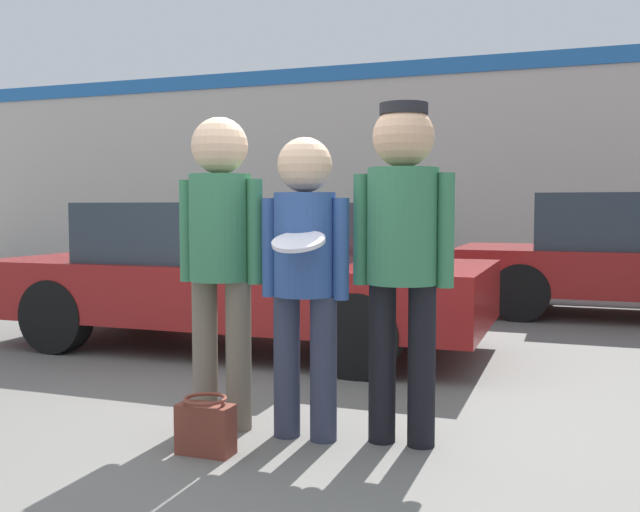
{
  "coord_description": "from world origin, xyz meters",
  "views": [
    {
      "loc": [
        1.67,
        -3.54,
        1.3
      ],
      "look_at": [
        0.26,
        0.38,
        1.01
      ],
      "focal_mm": 40.0,
      "sensor_mm": 36.0,
      "label": 1
    }
  ],
  "objects_px": {
    "parked_car_far": "(639,255)",
    "handbag": "(206,427)",
    "person_middle_with_frisbee": "(305,261)",
    "parked_car_near": "(236,273)",
    "person_left": "(221,241)",
    "shrub": "(370,244)",
    "person_right": "(403,237)"
  },
  "relations": [
    {
      "from": "person_middle_with_frisbee",
      "to": "person_right",
      "type": "distance_m",
      "value": 0.56
    },
    {
      "from": "person_left",
      "to": "handbag",
      "type": "bearing_deg",
      "value": -73.18
    },
    {
      "from": "person_middle_with_frisbee",
      "to": "parked_car_near",
      "type": "xyz_separation_m",
      "value": [
        -1.56,
        2.27,
        -0.31
      ]
    },
    {
      "from": "person_middle_with_frisbee",
      "to": "parked_car_near",
      "type": "bearing_deg",
      "value": 124.41
    },
    {
      "from": "person_left",
      "to": "parked_car_far",
      "type": "bearing_deg",
      "value": 64.11
    },
    {
      "from": "person_middle_with_frisbee",
      "to": "parked_car_near",
      "type": "height_order",
      "value": "person_middle_with_frisbee"
    },
    {
      "from": "parked_car_far",
      "to": "shrub",
      "type": "bearing_deg",
      "value": 139.24
    },
    {
      "from": "person_right",
      "to": "parked_car_far",
      "type": "height_order",
      "value": "person_right"
    },
    {
      "from": "shrub",
      "to": "person_right",
      "type": "bearing_deg",
      "value": -73.22
    },
    {
      "from": "person_right",
      "to": "handbag",
      "type": "distance_m",
      "value": 1.46
    },
    {
      "from": "person_left",
      "to": "shrub",
      "type": "relative_size",
      "value": 1.48
    },
    {
      "from": "person_middle_with_frisbee",
      "to": "parked_car_near",
      "type": "distance_m",
      "value": 2.77
    },
    {
      "from": "person_left",
      "to": "person_right",
      "type": "bearing_deg",
      "value": 3.72
    },
    {
      "from": "person_middle_with_frisbee",
      "to": "shrub",
      "type": "height_order",
      "value": "person_middle_with_frisbee"
    },
    {
      "from": "parked_car_far",
      "to": "shrub",
      "type": "xyz_separation_m",
      "value": [
        -4.35,
        3.75,
        -0.12
      ]
    },
    {
      "from": "parked_car_far",
      "to": "shrub",
      "type": "relative_size",
      "value": 3.44
    },
    {
      "from": "shrub",
      "to": "handbag",
      "type": "height_order",
      "value": "shrub"
    },
    {
      "from": "person_middle_with_frisbee",
      "to": "handbag",
      "type": "height_order",
      "value": "person_middle_with_frisbee"
    },
    {
      "from": "parked_car_far",
      "to": "handbag",
      "type": "bearing_deg",
      "value": -113.09
    },
    {
      "from": "person_middle_with_frisbee",
      "to": "handbag",
      "type": "bearing_deg",
      "value": -133.63
    },
    {
      "from": "parked_car_far",
      "to": "handbag",
      "type": "height_order",
      "value": "parked_car_far"
    },
    {
      "from": "person_right",
      "to": "parked_car_near",
      "type": "bearing_deg",
      "value": 133.77
    },
    {
      "from": "parked_car_near",
      "to": "shrub",
      "type": "height_order",
      "value": "parked_car_near"
    },
    {
      "from": "shrub",
      "to": "handbag",
      "type": "distance_m",
      "value": 9.84
    },
    {
      "from": "person_right",
      "to": "parked_car_near",
      "type": "relative_size",
      "value": 0.41
    },
    {
      "from": "person_right",
      "to": "handbag",
      "type": "relative_size",
      "value": 6.08
    },
    {
      "from": "person_right",
      "to": "parked_car_far",
      "type": "relative_size",
      "value": 0.44
    },
    {
      "from": "person_left",
      "to": "shrub",
      "type": "xyz_separation_m",
      "value": [
        -1.69,
        9.21,
        -0.49
      ]
    },
    {
      "from": "shrub",
      "to": "handbag",
      "type": "bearing_deg",
      "value": -79.29
    },
    {
      "from": "person_left",
      "to": "person_right",
      "type": "height_order",
      "value": "person_right"
    },
    {
      "from": "person_left",
      "to": "person_middle_with_frisbee",
      "type": "xyz_separation_m",
      "value": [
        0.53,
        -0.02,
        -0.1
      ]
    },
    {
      "from": "person_right",
      "to": "person_middle_with_frisbee",
      "type": "bearing_deg",
      "value": -170.14
    }
  ]
}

